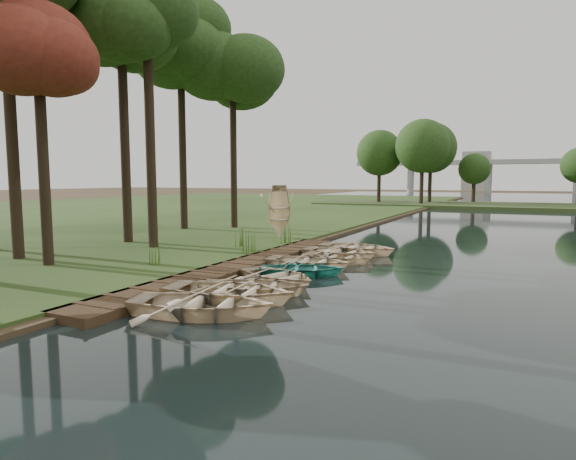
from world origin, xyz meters
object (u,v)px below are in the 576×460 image
at_px(rowboat_0, 201,300).
at_px(stored_rowboat, 279,232).
at_px(boardwalk, 239,267).
at_px(rowboat_2, 255,284).
at_px(rowboat_1, 229,288).

distance_m(rowboat_0, stored_rowboat, 14.66).
bearing_deg(boardwalk, stored_rowboat, 106.41).
bearing_deg(stored_rowboat, rowboat_2, -118.28).
bearing_deg(boardwalk, rowboat_2, -51.52).
relative_size(rowboat_0, rowboat_1, 0.99).
bearing_deg(stored_rowboat, boardwalk, -125.67).
height_order(rowboat_2, stored_rowboat, stored_rowboat).
height_order(rowboat_0, stored_rowboat, stored_rowboat).
xyz_separation_m(rowboat_1, stored_rowboat, (-4.74, 12.38, 0.15)).
bearing_deg(rowboat_1, rowboat_0, 173.82).
height_order(rowboat_1, stored_rowboat, stored_rowboat).
distance_m(rowboat_2, stored_rowboat, 12.36).
bearing_deg(rowboat_2, boardwalk, 17.84).
bearing_deg(boardwalk, rowboat_1, -61.41).
xyz_separation_m(rowboat_0, stored_rowboat, (-4.85, 13.83, 0.16)).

